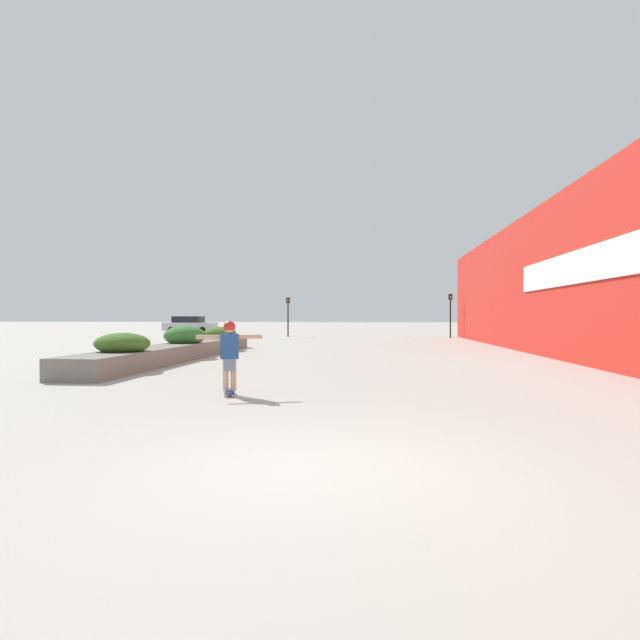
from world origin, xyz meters
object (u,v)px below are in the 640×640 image
car_center_left (190,325)px  skateboard (230,392)px  car_leftmost (566,326)px  skateboarder (230,348)px  traffic_light_left (288,310)px  traffic_light_right (450,308)px

car_center_left → skateboard: bearing=21.8°
skateboard → car_leftmost: bearing=44.1°
car_leftmost → skateboarder: bearing=150.7°
skateboard → skateboarder: size_ratio=0.48×
traffic_light_left → skateboard: bearing=-82.7°
skateboarder → skateboard: bearing=-80.0°
skateboard → skateboarder: skateboarder is taller
skateboard → traffic_light_left: (-3.81, 29.62, 2.11)m
car_center_left → traffic_light_right: (22.98, -6.39, 1.43)m
traffic_light_right → traffic_light_left: bearing=177.0°
skateboard → car_leftmost: car_leftmost is taller
car_leftmost → traffic_light_right: 11.76m
skateboarder → traffic_light_left: traffic_light_left is taller
skateboard → car_center_left: bearing=95.2°
skateboard → car_center_left: (-14.12, 35.34, 0.80)m
skateboarder → traffic_light_right: (8.86, 28.95, 1.34)m
skateboard → car_leftmost: size_ratio=0.16×
skateboarder → car_center_left: bearing=95.2°
car_center_left → car_leftmost: bearing=88.2°
skateboarder → car_center_left: size_ratio=0.30×
skateboard → traffic_light_left: bearing=80.8°
skateboard → traffic_light_right: (8.86, 28.95, 2.23)m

